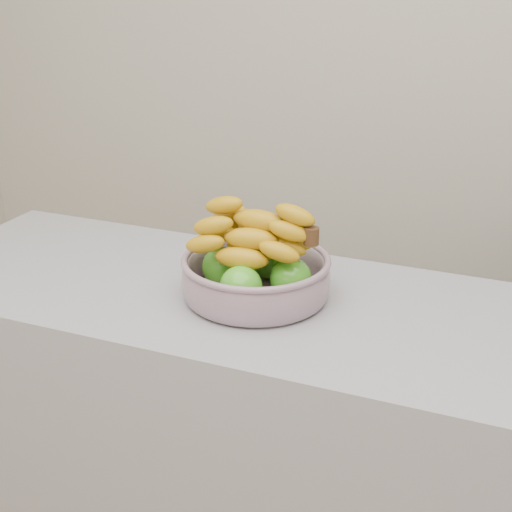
{
  "coord_description": "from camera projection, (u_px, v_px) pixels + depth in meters",
  "views": [
    {
      "loc": [
        0.41,
        -0.61,
        1.61
      ],
      "look_at": [
        -0.14,
        0.73,
        1.0
      ],
      "focal_mm": 50.0,
      "sensor_mm": 36.0,
      "label": 1
    }
  ],
  "objects": [
    {
      "name": "fruit_bowl",
      "position": [
        256.0,
        270.0,
        1.59
      ],
      "size": [
        0.33,
        0.33,
        0.21
      ],
      "rotation": [
        0.0,
        0.0,
        -0.01
      ],
      "color": "#A9B4CB",
      "rests_on": "counter"
    },
    {
      "name": "counter",
      "position": [
        309.0,
        472.0,
        1.74
      ],
      "size": [
        2.0,
        0.6,
        0.9
      ],
      "primitive_type": "cube",
      "color": "#9D9DA5",
      "rests_on": "ground"
    }
  ]
}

